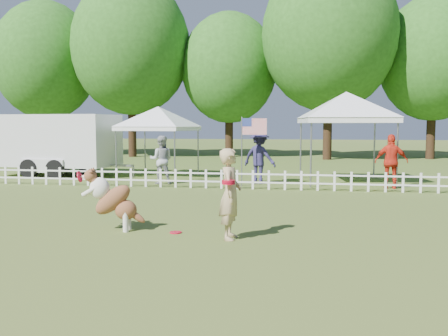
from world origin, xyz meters
name	(u,v)px	position (x,y,z in m)	size (l,w,h in m)	color
ground	(194,240)	(0.00, 0.00, 0.00)	(120.00, 120.00, 0.00)	#32561B
picket_fence	(245,180)	(0.00, 7.00, 0.30)	(22.00, 0.08, 0.60)	white
handler	(230,194)	(0.62, 0.16, 0.80)	(0.59, 0.39, 1.61)	tan
dog	(114,200)	(-1.68, 0.48, 0.59)	(1.15, 0.38, 1.19)	brown
frisbee_on_turf	(176,232)	(-0.47, 0.47, 0.01)	(0.23, 0.23, 0.02)	red
canopy_tent_left	(159,143)	(-3.77, 10.13, 1.33)	(2.57, 2.57, 2.66)	white
canopy_tent_right	(345,138)	(3.21, 9.33, 1.54)	(2.98, 2.98, 3.08)	white
cargo_trailer	(59,144)	(-7.85, 9.97, 1.23)	(5.60, 2.47, 2.47)	silver
flag_pole	(242,152)	(-0.21, 7.77, 1.14)	(0.87, 0.09, 2.28)	gray
spectator_a	(161,160)	(-2.99, 7.89, 0.83)	(0.80, 0.63, 1.65)	#A7A8AC
spectator_b	(259,157)	(0.30, 8.54, 0.92)	(1.19, 0.68, 1.84)	#29244E
spectator_c	(391,162)	(4.54, 7.92, 0.86)	(1.01, 0.42, 1.72)	red
tree_far_left	(46,71)	(-15.00, 22.00, 5.50)	(6.60, 6.60, 11.00)	#265819
tree_left	(131,60)	(-9.00, 21.50, 6.00)	(7.40, 7.40, 12.00)	#265819
tree_center_left	(229,78)	(-3.00, 22.50, 4.90)	(6.00, 6.00, 9.80)	#265819
tree_center_right	(329,49)	(3.00, 21.00, 6.30)	(7.60, 7.60, 12.60)	#265819
tree_right	(433,70)	(9.00, 22.50, 5.20)	(6.20, 6.20, 10.40)	#265819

